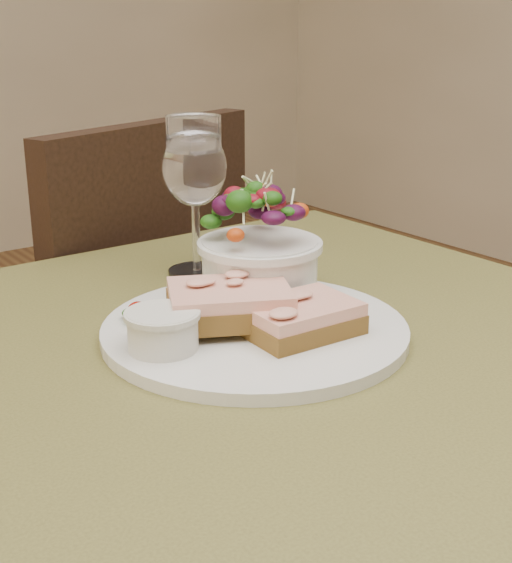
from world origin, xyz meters
TOP-DOWN VIEW (x-y plane):
  - cafe_table at (0.00, 0.00)m, footprint 0.80×0.80m
  - chair_far at (0.10, 0.65)m, footprint 0.53×0.53m
  - dinner_plate at (0.01, 0.04)m, footprint 0.30×0.30m
  - sandwich_front at (0.03, -0.01)m, footprint 0.11×0.08m
  - sandwich_back at (-0.01, 0.05)m, footprint 0.14×0.13m
  - ramekin at (-0.09, 0.04)m, footprint 0.06×0.06m
  - salad_bowl at (0.07, 0.10)m, footprint 0.12×0.12m
  - garnish at (-0.07, 0.11)m, footprint 0.05×0.04m
  - wine_glass at (0.07, 0.24)m, footprint 0.08×0.08m

SIDE VIEW (x-z plane):
  - chair_far at x=0.10m, z-range -0.16..0.74m
  - cafe_table at x=0.00m, z-range 0.27..1.02m
  - dinner_plate at x=0.01m, z-range 0.75..0.76m
  - garnish at x=-0.07m, z-range 0.76..0.78m
  - sandwich_front at x=0.03m, z-range 0.76..0.79m
  - ramekin at x=-0.09m, z-range 0.76..0.80m
  - sandwich_back at x=-0.01m, z-range 0.77..0.80m
  - salad_bowl at x=0.07m, z-range 0.76..0.88m
  - wine_glass at x=0.07m, z-range 0.79..0.96m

